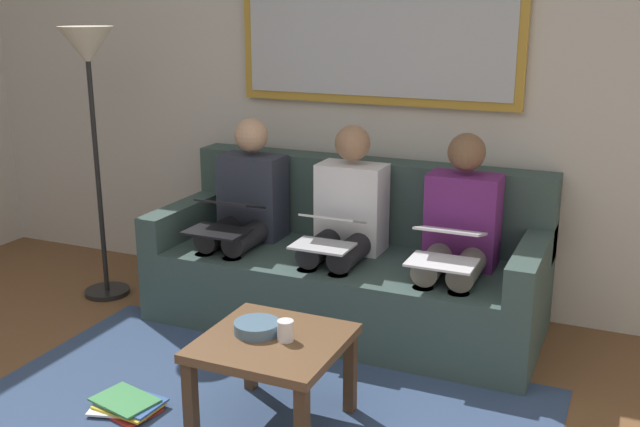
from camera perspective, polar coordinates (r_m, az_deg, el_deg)
The scene contains 15 objects.
wall_rear at distance 4.54m, azimuth 4.64°, elevation 9.57°, with size 6.00×0.12×2.60m, color beige.
area_rug at distance 3.42m, azimuth -5.96°, elevation -15.78°, with size 2.60×1.80×0.01m, color #33476B.
couch at distance 4.32m, azimuth 2.23°, elevation -4.21°, with size 2.20×0.90×0.90m.
framed_mirror at distance 4.43m, azimuth 4.30°, elevation 12.67°, with size 1.72×0.05×0.67m.
coffee_table at distance 3.23m, azimuth -3.63°, elevation -10.56°, with size 0.59×0.59×0.42m.
cup at distance 3.16m, azimuth -2.66°, elevation -8.94°, with size 0.07×0.07×0.09m, color silver.
bowl at distance 3.25m, azimuth -4.85°, elevation -8.67°, with size 0.20×0.20×0.05m, color slate.
person_left at distance 3.99m, azimuth 10.50°, elevation -1.71°, with size 0.38×0.58×1.14m.
laptop_white at distance 3.76m, azimuth 9.67°, elevation -2.36°, with size 0.33×0.38×0.16m.
person_middle at distance 4.17m, azimuth 1.93°, elevation -0.66°, with size 0.38×0.58×1.14m.
laptop_silver at distance 3.95m, azimuth 0.64°, elevation -1.32°, with size 0.31×0.36×0.15m.
person_right at distance 4.44m, azimuth -5.76°, elevation 0.29°, with size 0.38×0.58×1.14m.
laptop_black at distance 4.23m, azimuth -7.32°, elevation -0.18°, with size 0.34×0.39×0.16m.
magazine_stack at distance 3.61m, azimuth -14.54°, elevation -13.96°, with size 0.34×0.27×0.05m.
standing_lamp at distance 4.66m, azimuth -17.23°, elevation 9.96°, with size 0.32×0.32×1.66m.
Camera 1 is at (-1.48, 1.66, 1.80)m, focal length 41.83 mm.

